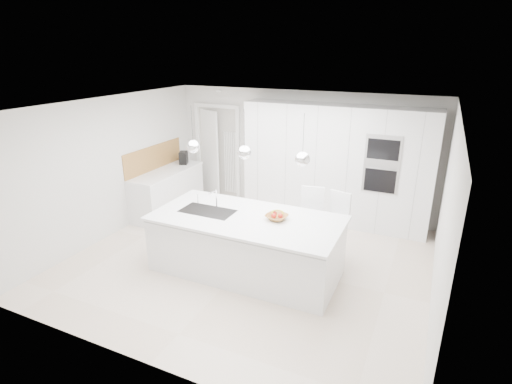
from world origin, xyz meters
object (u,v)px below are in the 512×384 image
at_px(island_base, 245,246).
at_px(fruit_bowl, 277,217).
at_px(bar_stool_left, 309,224).
at_px(espresso_machine, 184,158).
at_px(bar_stool_right, 336,228).

xyz_separation_m(island_base, fruit_bowl, (0.44, 0.14, 0.51)).
xyz_separation_m(fruit_bowl, bar_stool_left, (0.28, 0.71, -0.35)).
distance_m(espresso_machine, bar_stool_left, 3.52).
bearing_deg(bar_stool_right, bar_stool_left, -155.01).
distance_m(fruit_bowl, bar_stool_right, 1.14).
bearing_deg(espresso_machine, fruit_bowl, -57.00).
xyz_separation_m(island_base, bar_stool_left, (0.72, 0.85, 0.16)).
xyz_separation_m(fruit_bowl, espresso_machine, (-2.97, 1.96, 0.09)).
bearing_deg(island_base, bar_stool_left, 49.59).
xyz_separation_m(bar_stool_left, bar_stool_right, (0.43, 0.09, -0.02)).
bearing_deg(espresso_machine, bar_stool_left, -44.69).
relative_size(island_base, bar_stool_right, 2.49).
relative_size(espresso_machine, bar_stool_left, 0.23).
relative_size(island_base, fruit_bowl, 8.85).
distance_m(island_base, bar_stool_left, 1.13).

